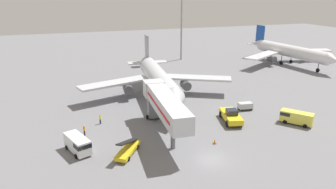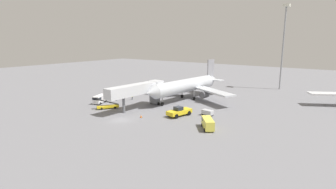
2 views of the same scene
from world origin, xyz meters
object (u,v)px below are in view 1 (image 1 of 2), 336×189
at_px(jet_bridge, 163,103).
at_px(safety_cone_alpha, 215,142).
at_px(belt_loader_truck, 128,149).
at_px(service_van_rear_right, 78,144).
at_px(pushback_tug, 231,116).
at_px(service_van_outer_left, 296,117).
at_px(ground_crew_worker_foreground, 100,119).
at_px(airplane_at_gate, 157,78).
at_px(ground_crew_worker_midground, 84,130).
at_px(baggage_cart_mid_right, 245,106).
at_px(airplane_background, 288,51).

xyz_separation_m(jet_bridge, safety_cone_alpha, (6.12, -6.26, -4.81)).
distance_m(belt_loader_truck, service_van_rear_right, 7.23).
distance_m(jet_bridge, pushback_tug, 13.42).
distance_m(service_van_outer_left, ground_crew_worker_foreground, 34.18).
xyz_separation_m(jet_bridge, service_van_rear_right, (-13.67, -2.15, -3.84)).
relative_size(belt_loader_truck, safety_cone_alpha, 7.69).
height_order(airplane_at_gate, ground_crew_worker_midground, airplane_at_gate).
bearing_deg(ground_crew_worker_foreground, baggage_cart_mid_right, -5.04).
bearing_deg(airplane_background, belt_loader_truck, -146.19).
height_order(pushback_tug, belt_loader_truck, belt_loader_truck).
bearing_deg(service_van_rear_right, pushback_tug, 5.61).
xyz_separation_m(airplane_at_gate, pushback_tug, (8.30, -17.14, -3.32)).
distance_m(baggage_cart_mid_right, ground_crew_worker_midground, 30.78).
relative_size(pushback_tug, belt_loader_truck, 1.20).
xyz_separation_m(safety_cone_alpha, airplane_background, (47.12, 41.65, 3.84)).
bearing_deg(ground_crew_worker_midground, airplane_background, 26.10).
bearing_deg(baggage_cart_mid_right, ground_crew_worker_midground, -177.37).
relative_size(jet_bridge, safety_cone_alpha, 25.03).
distance_m(ground_crew_worker_foreground, ground_crew_worker_midground, 4.90).
xyz_separation_m(belt_loader_truck, safety_cone_alpha, (13.17, -1.28, -0.37)).
bearing_deg(pushback_tug, ground_crew_worker_foreground, 163.24).
bearing_deg(belt_loader_truck, airplane_at_gate, 62.96).
relative_size(ground_crew_worker_midground, safety_cone_alpha, 2.30).
distance_m(baggage_cart_mid_right, ground_crew_worker_foreground, 27.83).
height_order(service_van_rear_right, airplane_background, airplane_background).
bearing_deg(airplane_background, ground_crew_worker_foreground, -155.68).
bearing_deg(airplane_at_gate, jet_bridge, -104.26).
bearing_deg(baggage_cart_mid_right, jet_bridge, -165.77).
bearing_deg(baggage_cart_mid_right, pushback_tug, -143.10).
distance_m(service_van_rear_right, baggage_cart_mid_right, 32.78).
relative_size(airplane_at_gate, service_van_outer_left, 6.47).
relative_size(jet_bridge, ground_crew_worker_midground, 10.91).
distance_m(jet_bridge, ground_crew_worker_midground, 13.47).
height_order(belt_loader_truck, airplane_background, airplane_background).
relative_size(belt_loader_truck, ground_crew_worker_midground, 3.35).
distance_m(ground_crew_worker_midground, airplane_background, 73.12).
relative_size(airplane_at_gate, pushback_tug, 4.93).
relative_size(ground_crew_worker_foreground, airplane_background, 0.05).
distance_m(pushback_tug, airplane_background, 53.55).
height_order(belt_loader_truck, safety_cone_alpha, belt_loader_truck).
bearing_deg(airplane_background, service_van_rear_right, -150.71).
height_order(service_van_rear_right, safety_cone_alpha, service_van_rear_right).
height_order(airplane_at_gate, airplane_background, airplane_at_gate).
bearing_deg(safety_cone_alpha, baggage_cart_mid_right, 41.69).
distance_m(jet_bridge, service_van_rear_right, 14.36).
bearing_deg(pushback_tug, service_van_outer_left, -24.09).
bearing_deg(safety_cone_alpha, service_van_rear_right, 168.26).
bearing_deg(service_van_outer_left, ground_crew_worker_midground, 168.25).
bearing_deg(ground_crew_worker_foreground, service_van_rear_right, -115.11).
relative_size(jet_bridge, ground_crew_worker_foreground, 10.90).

